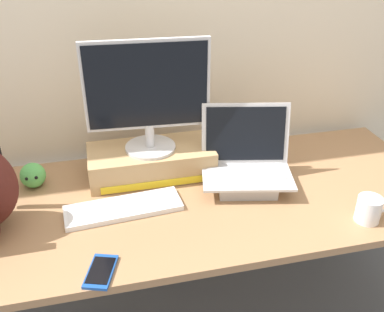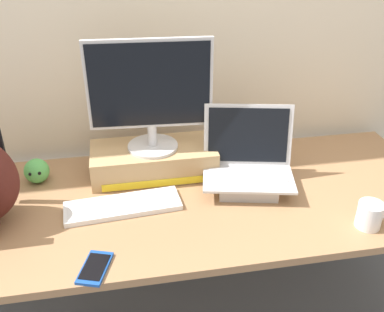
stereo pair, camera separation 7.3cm
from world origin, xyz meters
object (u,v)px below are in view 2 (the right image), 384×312
at_px(open_laptop, 247,172).
at_px(plush_toy, 37,171).
at_px(cell_phone, 95,268).
at_px(external_keyboard, 123,206).
at_px(desktop_monitor, 150,94).
at_px(coffee_mug, 370,215).
at_px(toner_box_yellow, 154,160).

height_order(open_laptop, plush_toy, open_laptop).
xyz_separation_m(cell_phone, plush_toy, (-0.23, 0.54, 0.04)).
distance_m(cell_phone, plush_toy, 0.59).
bearing_deg(external_keyboard, desktop_monitor, 54.05).
height_order(desktop_monitor, open_laptop, desktop_monitor).
relative_size(external_keyboard, plush_toy, 4.36).
distance_m(open_laptop, cell_phone, 0.69).
height_order(desktop_monitor, external_keyboard, desktop_monitor).
bearing_deg(cell_phone, open_laptop, 50.38).
relative_size(coffee_mug, plush_toy, 1.30).
distance_m(desktop_monitor, coffee_mug, 0.90).
distance_m(desktop_monitor, cell_phone, 0.67).
bearing_deg(plush_toy, external_keyboard, -36.57).
xyz_separation_m(toner_box_yellow, cell_phone, (-0.24, -0.53, -0.05)).
relative_size(cell_phone, plush_toy, 1.60).
bearing_deg(toner_box_yellow, open_laptop, -24.87).
bearing_deg(coffee_mug, toner_box_yellow, 145.29).
distance_m(open_laptop, external_keyboard, 0.50).
relative_size(coffee_mug, cell_phone, 0.81).
xyz_separation_m(open_laptop, external_keyboard, (-0.49, -0.07, -0.05)).
height_order(desktop_monitor, coffee_mug, desktop_monitor).
distance_m(toner_box_yellow, cell_phone, 0.58).
relative_size(external_keyboard, coffee_mug, 3.35).
bearing_deg(cell_phone, coffee_mug, 21.41).
bearing_deg(desktop_monitor, external_keyboard, -117.63).
distance_m(toner_box_yellow, external_keyboard, 0.27).
bearing_deg(open_laptop, plush_toy, 179.98).
height_order(desktop_monitor, cell_phone, desktop_monitor).
distance_m(external_keyboard, coffee_mug, 0.87).
bearing_deg(toner_box_yellow, plush_toy, 178.21).
relative_size(desktop_monitor, external_keyboard, 1.10).
relative_size(open_laptop, cell_phone, 2.46).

